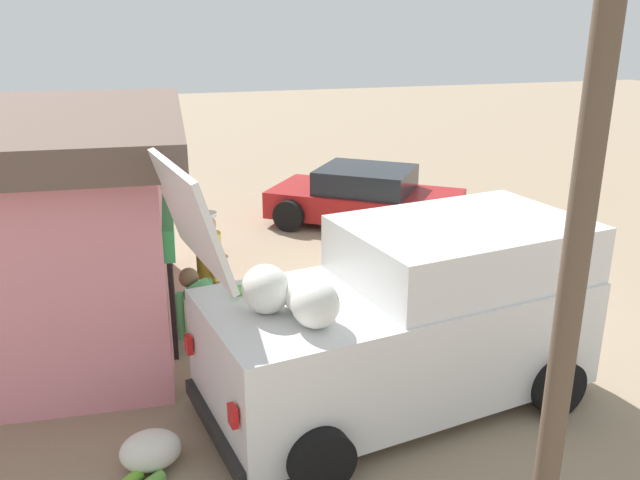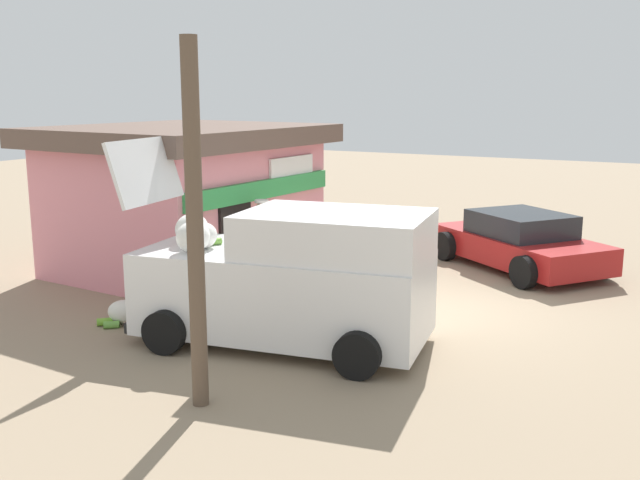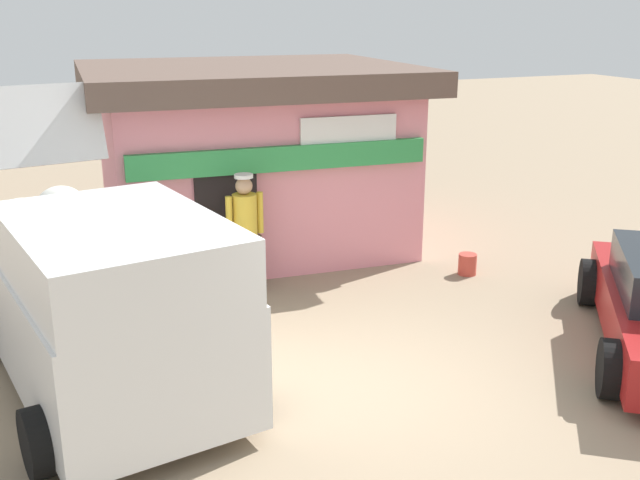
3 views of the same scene
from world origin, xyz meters
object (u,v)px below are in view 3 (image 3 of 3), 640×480
(storefront_bar, at_px, (249,153))
(customer_bending, at_px, (140,244))
(unloaded_banana_pile, at_px, (45,287))
(paint_bucket, at_px, (467,264))
(vendor_standing, at_px, (245,227))
(delivery_van, at_px, (101,298))

(storefront_bar, distance_m, customer_bending, 3.29)
(unloaded_banana_pile, height_order, paint_bucket, unloaded_banana_pile)
(vendor_standing, distance_m, unloaded_banana_pile, 2.96)
(storefront_bar, bearing_deg, delivery_van, -124.76)
(storefront_bar, relative_size, vendor_standing, 3.16)
(delivery_van, bearing_deg, unloaded_banana_pile, 99.35)
(delivery_van, xyz_separation_m, paint_bucket, (5.58, 1.46, -0.85))
(storefront_bar, bearing_deg, vendor_standing, -109.27)
(storefront_bar, bearing_deg, paint_bucket, -49.14)
(storefront_bar, bearing_deg, customer_bending, -135.19)
(delivery_van, relative_size, customer_bending, 3.24)
(vendor_standing, relative_size, paint_bucket, 5.45)
(storefront_bar, height_order, customer_bending, storefront_bar)
(unloaded_banana_pile, bearing_deg, vendor_standing, -20.00)
(storefront_bar, xyz_separation_m, vendor_standing, (-0.86, -2.46, -0.54))
(delivery_van, distance_m, customer_bending, 2.25)
(paint_bucket, bearing_deg, storefront_bar, 130.86)
(delivery_van, relative_size, paint_bucket, 14.82)
(delivery_van, bearing_deg, customer_bending, 70.32)
(storefront_bar, relative_size, unloaded_banana_pile, 7.26)
(storefront_bar, xyz_separation_m, delivery_van, (-3.05, -4.39, -0.55))
(unloaded_banana_pile, bearing_deg, paint_bucket, -13.33)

